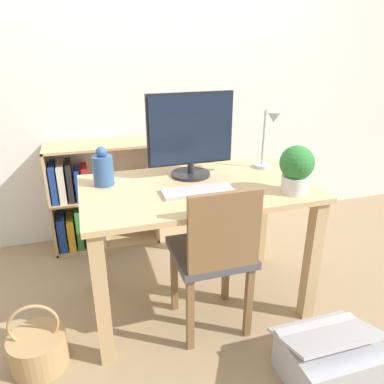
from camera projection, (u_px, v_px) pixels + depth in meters
ground_plane at (197, 300)px, 2.34m from camera, size 10.00×10.00×0.00m
wall_back at (154, 68)px, 2.77m from camera, size 8.00×0.05×2.60m
desk at (197, 210)px, 2.10m from camera, size 1.25×0.73×0.77m
monitor at (190, 134)px, 2.10m from camera, size 0.50×0.23×0.48m
keyboard at (198, 191)px, 1.95m from camera, size 0.38×0.13×0.02m
vase at (103, 169)px, 2.02m from camera, size 0.11×0.11×0.22m
desk_lamp at (269, 135)px, 2.19m from camera, size 0.10×0.19×0.36m
potted_plant at (296, 168)px, 1.90m from camera, size 0.18×0.18×0.25m
chair at (215, 253)px, 1.92m from camera, size 0.40×0.40×0.88m
bookshelf at (87, 204)px, 2.83m from camera, size 0.78×0.28×0.80m
basket at (38, 349)px, 1.84m from camera, size 0.28×0.28×0.37m
storage_box at (330, 359)px, 1.76m from camera, size 0.44×0.38×0.29m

